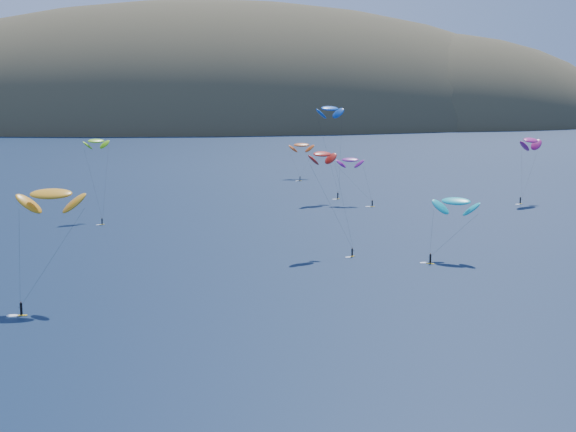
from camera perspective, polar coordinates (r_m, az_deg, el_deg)
The scene contains 9 objects.
island at distance 633.82m, azimuth -3.41°, elevation 5.69°, with size 730.00×300.00×210.00m.
kitesurfer_2 at distance 130.09m, azimuth -16.50°, elevation 1.51°, with size 10.22×11.40×19.76m.
kitesurfer_3 at distance 206.73m, azimuth -13.50°, elevation 5.20°, with size 7.25×15.31×21.02m.
kitesurfer_4 at distance 233.57m, azimuth 2.99°, elevation 7.64°, with size 10.40×8.54×28.64m.
kitesurfer_5 at distance 159.14m, azimuth 11.86°, elevation 1.03°, with size 12.07×9.89×13.58m.
kitesurfer_6 at distance 224.35m, azimuth 4.45°, elevation 4.00°, with size 9.34×10.26×14.23m.
kitesurfer_8 at distance 236.56m, azimuth 16.87°, elevation 5.17°, with size 10.34×9.88×20.08m.
kitesurfer_9 at distance 161.68m, azimuth 2.46°, elevation 4.40°, with size 9.21×11.19×21.58m.
kitesurfer_11 at distance 282.33m, azimuth 0.96°, elevation 5.07°, with size 8.56×12.22×13.83m.
Camera 1 is at (-12.53, -67.68, 34.86)m, focal length 50.00 mm.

